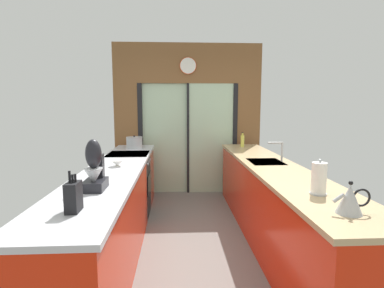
% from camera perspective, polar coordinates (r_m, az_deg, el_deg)
% --- Properties ---
extents(ground_plane, '(5.04, 7.60, 0.02)m').
position_cam_1_polar(ground_plane, '(3.99, 0.34, -16.59)').
color(ground_plane, slate).
extents(back_wall_unit, '(2.64, 0.12, 2.70)m').
position_cam_1_polar(back_wall_unit, '(5.44, -0.78, 6.48)').
color(back_wall_unit, brown).
rests_on(back_wall_unit, ground_plane).
extents(left_counter_run, '(0.62, 3.80, 0.92)m').
position_cam_1_polar(left_counter_run, '(3.44, -14.83, -12.33)').
color(left_counter_run, red).
rests_on(left_counter_run, ground_plane).
extents(right_counter_run, '(0.62, 3.80, 0.92)m').
position_cam_1_polar(right_counter_run, '(3.71, 15.08, -10.91)').
color(right_counter_run, red).
rests_on(right_counter_run, ground_plane).
extents(sink_faucet, '(0.19, 0.02, 0.24)m').
position_cam_1_polar(sink_faucet, '(3.84, 16.31, -0.79)').
color(sink_faucet, '#B7BABC').
rests_on(sink_faucet, right_counter_run).
extents(oven_range, '(0.60, 0.60, 0.92)m').
position_cam_1_polar(oven_range, '(4.50, -11.90, -7.67)').
color(oven_range, black).
rests_on(oven_range, ground_plane).
extents(mixing_bowl, '(0.15, 0.15, 0.07)m').
position_cam_1_polar(mixing_bowl, '(3.52, -14.06, -3.54)').
color(mixing_bowl, silver).
rests_on(mixing_bowl, left_counter_run).
extents(knife_block, '(0.08, 0.14, 0.27)m').
position_cam_1_polar(knife_block, '(2.13, -21.65, -9.29)').
color(knife_block, black).
rests_on(knife_block, left_counter_run).
extents(stand_mixer, '(0.17, 0.27, 0.42)m').
position_cam_1_polar(stand_mixer, '(2.60, -18.06, -4.78)').
color(stand_mixer, black).
rests_on(stand_mixer, left_counter_run).
extents(stock_pot, '(0.26, 0.26, 0.21)m').
position_cam_1_polar(stock_pot, '(4.90, -10.92, 0.26)').
color(stock_pot, '#B7BABC').
rests_on(stock_pot, left_counter_run).
extents(kettle, '(0.25, 0.16, 0.22)m').
position_cam_1_polar(kettle, '(2.19, 27.88, -9.27)').
color(kettle, '#B7BABC').
rests_on(kettle, right_counter_run).
extents(soap_bottle, '(0.06, 0.06, 0.25)m').
position_cam_1_polar(soap_bottle, '(5.07, 9.58, 0.64)').
color(soap_bottle, '#D1CC4C').
rests_on(soap_bottle, right_counter_run).
extents(paper_towel_roll, '(0.13, 0.13, 0.28)m').
position_cam_1_polar(paper_towel_roll, '(2.54, 23.01, -6.10)').
color(paper_towel_roll, '#B7BABC').
rests_on(paper_towel_roll, right_counter_run).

